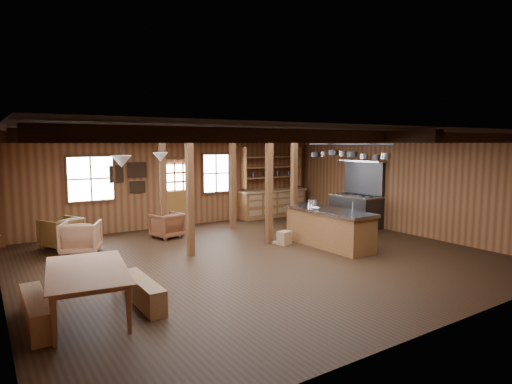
% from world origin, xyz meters
% --- Properties ---
extents(room, '(10.04, 9.04, 2.84)m').
position_xyz_m(room, '(0.00, 0.00, 1.40)').
color(room, black).
rests_on(room, ground).
extents(ceiling_joists, '(9.80, 8.82, 0.18)m').
position_xyz_m(ceiling_joists, '(0.00, 0.18, 2.68)').
color(ceiling_joists, black).
rests_on(ceiling_joists, ceiling).
extents(timber_posts, '(3.95, 2.35, 2.80)m').
position_xyz_m(timber_posts, '(0.52, 2.08, 1.40)').
color(timber_posts, '#492814').
rests_on(timber_posts, floor).
extents(back_door, '(1.02, 0.08, 2.15)m').
position_xyz_m(back_door, '(0.00, 4.45, 0.88)').
color(back_door, brown).
rests_on(back_door, floor).
extents(window_back_left, '(1.32, 0.06, 1.32)m').
position_xyz_m(window_back_left, '(-2.60, 4.46, 1.60)').
color(window_back_left, white).
rests_on(window_back_left, wall_back).
extents(window_back_right, '(1.02, 0.06, 1.32)m').
position_xyz_m(window_back_right, '(1.30, 4.46, 1.60)').
color(window_back_right, white).
rests_on(window_back_right, wall_back).
extents(notice_boards, '(1.08, 0.03, 0.90)m').
position_xyz_m(notice_boards, '(-1.50, 4.46, 1.64)').
color(notice_boards, silver).
rests_on(notice_boards, wall_back).
extents(back_counter, '(2.55, 0.60, 2.45)m').
position_xyz_m(back_counter, '(3.40, 4.20, 0.60)').
color(back_counter, brown).
rests_on(back_counter, floor).
extents(pendant_lamps, '(1.86, 2.36, 0.66)m').
position_xyz_m(pendant_lamps, '(-2.25, 1.00, 2.25)').
color(pendant_lamps, '#2F3032').
rests_on(pendant_lamps, ceiling).
extents(pot_rack, '(0.40, 3.00, 0.41)m').
position_xyz_m(pot_rack, '(3.05, 0.33, 2.30)').
color(pot_rack, '#2F3032').
rests_on(pot_rack, ceiling).
extents(kitchen_island, '(0.92, 2.51, 1.20)m').
position_xyz_m(kitchen_island, '(2.08, -0.08, 0.48)').
color(kitchen_island, brown).
rests_on(kitchen_island, floor).
extents(step_stool, '(0.44, 0.37, 0.34)m').
position_xyz_m(step_stool, '(1.26, 0.69, 0.17)').
color(step_stool, brown).
rests_on(step_stool, floor).
extents(commercial_range, '(0.85, 1.66, 2.05)m').
position_xyz_m(commercial_range, '(4.65, 1.42, 0.66)').
color(commercial_range, '#2F3032').
rests_on(commercial_range, floor).
extents(dining_table, '(1.41, 2.16, 0.71)m').
position_xyz_m(dining_table, '(-3.90, -1.31, 0.36)').
color(dining_table, '#905D41').
rests_on(dining_table, floor).
extents(bench_wall, '(0.29, 1.55, 0.43)m').
position_xyz_m(bench_wall, '(-4.65, -1.31, 0.21)').
color(bench_wall, brown).
rests_on(bench_wall, floor).
extents(bench_aisle, '(0.28, 1.47, 0.40)m').
position_xyz_m(bench_aisle, '(-3.10, -1.31, 0.20)').
color(bench_aisle, brown).
rests_on(bench_aisle, floor).
extents(armchair_a, '(1.09, 1.10, 0.76)m').
position_xyz_m(armchair_a, '(-3.57, 3.43, 0.38)').
color(armchair_a, brown).
rests_on(armchair_a, floor).
extents(armchair_b, '(0.89, 0.91, 0.69)m').
position_xyz_m(armchair_b, '(-0.95, 3.09, 0.34)').
color(armchair_b, brown).
rests_on(armchair_b, floor).
extents(armchair_c, '(1.09, 1.11, 0.77)m').
position_xyz_m(armchair_c, '(-3.28, 2.59, 0.38)').
color(armchair_c, '#9B6646').
rests_on(armchair_c, floor).
extents(counter_pot, '(0.28, 0.28, 0.17)m').
position_xyz_m(counter_pot, '(2.14, 0.59, 1.03)').
color(counter_pot, '#B2B4B9').
rests_on(counter_pot, kitchen_island).
extents(bowl, '(0.31, 0.31, 0.06)m').
position_xyz_m(bowl, '(1.75, 0.09, 0.97)').
color(bowl, silver).
rests_on(bowl, kitchen_island).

